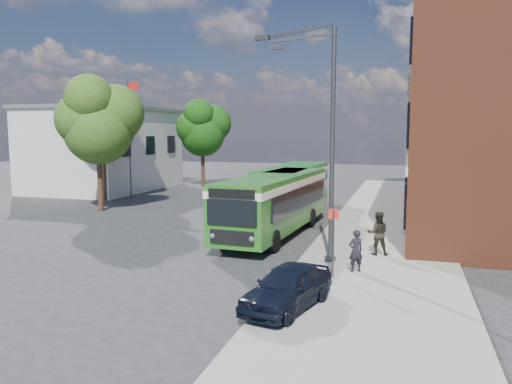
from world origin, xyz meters
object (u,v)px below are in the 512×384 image
(bus_front, at_px, (275,199))
(bus_rear, at_px, (294,185))
(parked_car, at_px, (287,287))
(street_lamp, at_px, (323,141))

(bus_front, xyz_separation_m, bus_rear, (-0.50, 6.63, -0.00))
(bus_front, bearing_deg, bus_rear, 94.29)
(bus_front, bearing_deg, parked_car, -73.65)
(bus_front, relative_size, bus_rear, 1.01)
(street_lamp, distance_m, bus_rear, 12.43)
(street_lamp, relative_size, bus_rear, 0.81)
(bus_front, distance_m, parked_car, 11.04)
(street_lamp, distance_m, bus_front, 6.51)
(street_lamp, bearing_deg, parked_car, -90.37)
(bus_rear, bearing_deg, bus_front, -85.71)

